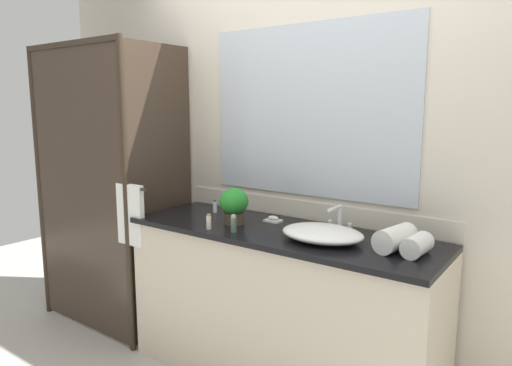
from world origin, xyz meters
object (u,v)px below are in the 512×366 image
at_px(amenity_bottle_conditioner, 215,206).
at_px(sink_basin, 322,233).
at_px(rolled_towel_middle, 395,238).
at_px(soap_dish, 273,219).
at_px(amenity_bottle_body_wash, 234,224).
at_px(faucet, 339,223).
at_px(potted_plant, 234,204).
at_px(amenity_bottle_shampoo, 209,222).
at_px(rolled_towel_near_edge, 417,245).

bearing_deg(amenity_bottle_conditioner, sink_basin, -10.89).
relative_size(sink_basin, rolled_towel_middle, 1.83).
bearing_deg(soap_dish, sink_basin, -22.89).
distance_m(amenity_bottle_body_wash, amenity_bottle_conditioner, 0.50).
xyz_separation_m(amenity_bottle_conditioner, rolled_towel_middle, (1.22, -0.11, 0.02)).
bearing_deg(sink_basin, faucet, 90.00).
bearing_deg(rolled_towel_middle, faucet, 160.14).
distance_m(potted_plant, amenity_bottle_shampoo, 0.20).
height_order(sink_basin, rolled_towel_middle, rolled_towel_middle).
distance_m(soap_dish, amenity_bottle_shampoo, 0.40).
bearing_deg(rolled_towel_near_edge, faucet, 161.63).
bearing_deg(amenity_bottle_conditioner, rolled_towel_near_edge, -5.71).
xyz_separation_m(rolled_towel_near_edge, rolled_towel_middle, (-0.11, 0.03, 0.01)).
relative_size(soap_dish, amenity_bottle_shampoo, 1.15).
bearing_deg(faucet, sink_basin, -90.00).
distance_m(potted_plant, rolled_towel_middle, 0.94).
height_order(soap_dish, rolled_towel_middle, rolled_towel_middle).
bearing_deg(potted_plant, sink_basin, -0.84).
bearing_deg(sink_basin, amenity_bottle_shampoo, -164.41).
bearing_deg(rolled_towel_near_edge, soap_dish, 170.76).
relative_size(amenity_bottle_conditioner, rolled_towel_middle, 0.35).
bearing_deg(potted_plant, amenity_bottle_body_wash, -52.30).
distance_m(rolled_towel_near_edge, rolled_towel_middle, 0.11).
relative_size(faucet, amenity_bottle_body_wash, 1.77).
distance_m(faucet, rolled_towel_middle, 0.38).
bearing_deg(faucet, amenity_bottle_shampoo, -149.74).
height_order(faucet, amenity_bottle_conditioner, faucet).
height_order(potted_plant, amenity_bottle_shampoo, potted_plant).
bearing_deg(potted_plant, amenity_bottle_conditioner, 150.92).
height_order(soap_dish, amenity_bottle_shampoo, amenity_bottle_shampoo).
height_order(faucet, rolled_towel_near_edge, faucet).
xyz_separation_m(faucet, amenity_bottle_body_wash, (-0.47, -0.33, -0.01)).
bearing_deg(rolled_towel_near_edge, amenity_bottle_body_wash, -169.49).
xyz_separation_m(soap_dish, amenity_bottle_conditioner, (-0.45, -0.01, 0.03)).
distance_m(soap_dish, amenity_bottle_conditioner, 0.45).
bearing_deg(soap_dish, rolled_towel_middle, -8.64).
relative_size(soap_dish, amenity_bottle_body_wash, 1.04).
xyz_separation_m(potted_plant, rolled_towel_middle, (0.94, 0.05, -0.06)).
relative_size(amenity_bottle_shampoo, rolled_towel_near_edge, 0.48).
distance_m(faucet, amenity_bottle_body_wash, 0.57).
height_order(sink_basin, faucet, faucet).
height_order(amenity_bottle_body_wash, rolled_towel_middle, rolled_towel_middle).
bearing_deg(rolled_towel_near_edge, rolled_towel_middle, 166.61).
height_order(faucet, rolled_towel_middle, faucet).
xyz_separation_m(faucet, soap_dish, (-0.42, -0.01, -0.04)).
distance_m(amenity_bottle_shampoo, rolled_towel_middle, 1.00).
distance_m(amenity_bottle_conditioner, rolled_towel_middle, 1.23).
distance_m(faucet, rolled_towel_near_edge, 0.49).
bearing_deg(soap_dish, rolled_towel_near_edge, -9.24).
xyz_separation_m(faucet, amenity_bottle_conditioner, (-0.87, -0.02, -0.01)).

